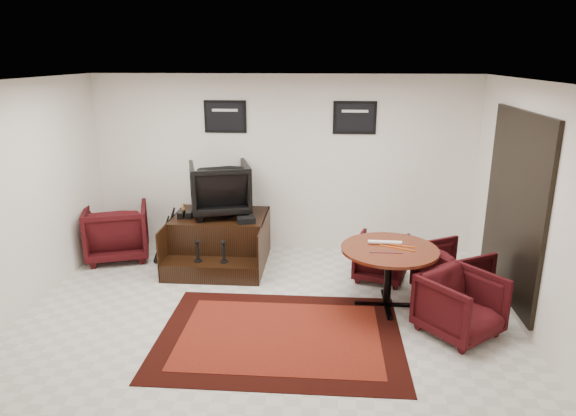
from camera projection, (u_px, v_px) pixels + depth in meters
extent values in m
plane|color=silver|center=(266.00, 322.00, 6.14)|extent=(6.00, 6.00, 0.00)
cube|color=white|center=(283.00, 165.00, 8.13)|extent=(6.00, 0.02, 2.80)
cube|color=white|center=(219.00, 320.00, 3.36)|extent=(6.00, 0.02, 2.80)
cube|color=white|center=(8.00, 204.00, 5.96)|extent=(0.02, 5.00, 2.80)
cube|color=white|center=(541.00, 216.00, 5.53)|extent=(0.02, 5.00, 2.80)
cube|color=white|center=(263.00, 81.00, 5.35)|extent=(6.00, 5.00, 0.02)
cube|color=black|center=(514.00, 206.00, 6.23)|extent=(0.05, 1.90, 2.30)
cube|color=black|center=(513.00, 206.00, 6.23)|extent=(0.02, 1.72, 2.12)
cube|color=black|center=(514.00, 206.00, 6.23)|extent=(0.03, 0.05, 2.12)
cube|color=black|center=(225.00, 117.00, 7.97)|extent=(0.66, 0.03, 0.50)
cube|color=black|center=(225.00, 117.00, 7.95)|extent=(0.58, 0.01, 0.42)
cube|color=silver|center=(225.00, 110.00, 7.92)|extent=(0.40, 0.00, 0.04)
cube|color=black|center=(355.00, 118.00, 7.82)|extent=(0.66, 0.03, 0.50)
cube|color=black|center=(355.00, 118.00, 7.80)|extent=(0.58, 0.01, 0.42)
cube|color=silver|center=(355.00, 111.00, 7.77)|extent=(0.40, 0.00, 0.04)
cube|color=black|center=(280.00, 336.00, 5.82)|extent=(2.74, 2.06, 0.01)
cube|color=#5F110D|center=(280.00, 335.00, 5.82)|extent=(2.25, 1.57, 0.01)
cube|color=black|center=(221.00, 237.00, 7.92)|extent=(1.41, 1.04, 0.73)
cube|color=black|center=(211.00, 270.00, 7.29)|extent=(1.41, 0.42, 0.26)
cube|color=black|center=(173.00, 241.00, 7.77)|extent=(0.02, 1.46, 0.73)
cube|color=black|center=(264.00, 243.00, 7.67)|extent=(0.02, 1.46, 0.73)
cylinder|color=black|center=(198.00, 261.00, 7.26)|extent=(0.11, 0.11, 0.02)
cylinder|color=black|center=(198.00, 252.00, 7.22)|extent=(0.04, 0.04, 0.24)
sphere|color=black|center=(197.00, 242.00, 7.18)|extent=(0.07, 0.07, 0.07)
cylinder|color=black|center=(224.00, 262.00, 7.23)|extent=(0.11, 0.11, 0.02)
cylinder|color=black|center=(224.00, 253.00, 7.20)|extent=(0.04, 0.04, 0.24)
sphere|color=black|center=(223.00, 243.00, 7.15)|extent=(0.07, 0.07, 0.07)
imported|color=black|center=(220.00, 186.00, 7.74)|extent=(1.06, 1.02, 0.89)
cube|color=black|center=(181.00, 214.00, 7.70)|extent=(0.12, 0.25, 0.09)
cube|color=black|center=(189.00, 214.00, 7.71)|extent=(0.12, 0.25, 0.09)
cube|color=black|center=(246.00, 220.00, 7.43)|extent=(0.29, 0.24, 0.09)
imported|color=black|center=(117.00, 229.00, 7.98)|extent=(1.14, 1.10, 0.94)
cylinder|color=#3F1509|center=(390.00, 249.00, 6.32)|extent=(1.20, 1.20, 0.04)
cylinder|color=black|center=(388.00, 277.00, 6.43)|extent=(0.10, 0.10, 0.71)
cube|color=black|center=(386.00, 304.00, 6.53)|extent=(0.80, 0.06, 0.03)
cube|color=black|center=(386.00, 304.00, 6.53)|extent=(0.06, 0.80, 0.03)
imported|color=black|center=(381.00, 256.00, 7.23)|extent=(0.84, 0.81, 0.70)
imported|color=black|center=(453.00, 269.00, 6.70)|extent=(0.98, 1.00, 0.77)
imported|color=black|center=(461.00, 302.00, 5.77)|extent=(1.05, 1.05, 0.79)
cylinder|color=white|center=(385.00, 242.00, 6.44)|extent=(0.42, 0.06, 0.05)
cylinder|color=#F05C0D|center=(397.00, 248.00, 6.30)|extent=(0.41, 0.20, 0.01)
cylinder|color=#F05C0D|center=(396.00, 245.00, 6.40)|extent=(0.43, 0.14, 0.01)
cylinder|color=#4C1933|center=(374.00, 252.00, 6.16)|extent=(0.10, 0.01, 0.01)
cylinder|color=#4C1933|center=(379.00, 253.00, 6.16)|extent=(0.10, 0.01, 0.01)
cylinder|color=#4C1933|center=(384.00, 253.00, 6.16)|extent=(0.10, 0.01, 0.01)
cylinder|color=#4C1933|center=(389.00, 253.00, 6.15)|extent=(0.10, 0.01, 0.01)
cylinder|color=#4C1933|center=(394.00, 253.00, 6.15)|extent=(0.10, 0.01, 0.01)
cylinder|color=#4C1933|center=(399.00, 253.00, 6.14)|extent=(0.10, 0.01, 0.01)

